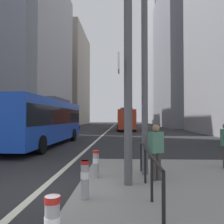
% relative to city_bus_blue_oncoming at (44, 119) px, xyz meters
% --- Properties ---
extents(ground_plane, '(160.00, 160.00, 0.00)m').
position_rel_city_bus_blue_oncoming_xyz_m(ground_plane, '(3.23, 10.19, -1.84)').
color(ground_plane, '#28282B').
extents(lane_centre_line, '(0.20, 80.00, 0.01)m').
position_rel_city_bus_blue_oncoming_xyz_m(lane_centre_line, '(3.23, 20.19, -1.83)').
color(lane_centre_line, beige).
rests_on(lane_centre_line, ground).
extents(office_tower_left_mid, '(11.43, 23.84, 30.44)m').
position_rel_city_bus_blue_oncoming_xyz_m(office_tower_left_mid, '(-12.77, 29.44, 13.38)').
color(office_tower_left_mid, '#9E9EA3').
rests_on(office_tower_left_mid, ground).
extents(office_tower_left_far, '(13.04, 23.09, 28.55)m').
position_rel_city_bus_blue_oncoming_xyz_m(office_tower_left_far, '(-12.77, 55.42, 12.44)').
color(office_tower_left_far, gray).
rests_on(office_tower_left_far, ground).
extents(office_tower_right_mid, '(12.78, 22.16, 30.89)m').
position_rel_city_bus_blue_oncoming_xyz_m(office_tower_right_mid, '(20.23, 35.89, 13.61)').
color(office_tower_right_mid, gray).
rests_on(office_tower_right_mid, ground).
extents(office_tower_right_far, '(10.41, 20.61, 48.97)m').
position_rel_city_bus_blue_oncoming_xyz_m(office_tower_right_far, '(20.23, 62.43, 22.65)').
color(office_tower_right_far, '#9E9EA3').
rests_on(office_tower_right_far, ground).
extents(city_bus_blue_oncoming, '(2.87, 11.55, 3.40)m').
position_rel_city_bus_blue_oncoming_xyz_m(city_bus_blue_oncoming, '(0.00, 0.00, 0.00)').
color(city_bus_blue_oncoming, blue).
rests_on(city_bus_blue_oncoming, ground).
extents(city_bus_red_receding, '(2.77, 11.11, 3.40)m').
position_rel_city_bus_blue_oncoming_xyz_m(city_bus_red_receding, '(5.99, 20.71, -0.00)').
color(city_bus_red_receding, red).
rests_on(city_bus_red_receding, ground).
extents(car_oncoming_mid, '(2.05, 4.37, 1.94)m').
position_rel_city_bus_blue_oncoming_xyz_m(car_oncoming_mid, '(-2.77, 21.21, -0.85)').
color(car_oncoming_mid, silver).
rests_on(car_oncoming_mid, ground).
extents(car_receding_near, '(2.08, 4.43, 1.94)m').
position_rel_city_bus_blue_oncoming_xyz_m(car_receding_near, '(6.34, 37.34, -0.85)').
color(car_receding_near, '#232838').
rests_on(car_receding_near, ground).
extents(traffic_signal_gantry, '(6.59, 0.65, 6.00)m').
position_rel_city_bus_blue_oncoming_xyz_m(traffic_signal_gantry, '(3.34, -9.66, 2.30)').
color(traffic_signal_gantry, '#515156').
rests_on(traffic_signal_gantry, median_island).
extents(street_lamp_post, '(5.50, 0.32, 8.00)m').
position_rel_city_bus_blue_oncoming_xyz_m(street_lamp_post, '(6.11, -8.48, 3.45)').
color(street_lamp_post, '#56565B').
rests_on(street_lamp_post, median_island).
extents(bollard_right, '(0.20, 0.20, 0.83)m').
position_rel_city_bus_blue_oncoming_xyz_m(bollard_right, '(4.58, -10.75, -1.22)').
color(bollard_right, '#99999E').
rests_on(bollard_right, median_island).
extents(bollard_back, '(0.20, 0.20, 0.81)m').
position_rel_city_bus_blue_oncoming_xyz_m(bollard_back, '(4.62, -8.96, -1.24)').
color(bollard_back, '#99999E').
rests_on(bollard_back, median_island).
extents(pedestrian_railing, '(0.06, 4.25, 0.98)m').
position_rel_city_bus_blue_oncoming_xyz_m(pedestrian_railing, '(6.03, -10.17, -0.96)').
color(pedestrian_railing, black).
rests_on(pedestrian_railing, median_island).
extents(pedestrian_walking, '(0.45, 0.38, 1.59)m').
position_rel_city_bus_blue_oncoming_xyz_m(pedestrian_walking, '(6.36, -9.15, -0.81)').
color(pedestrian_walking, '#423D38').
rests_on(pedestrian_walking, median_island).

